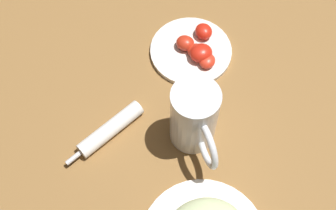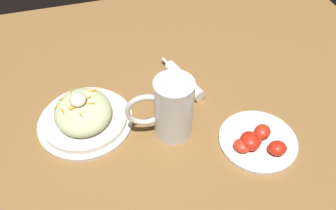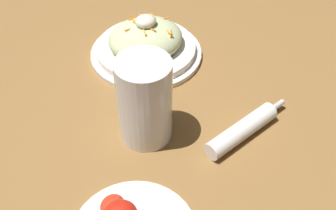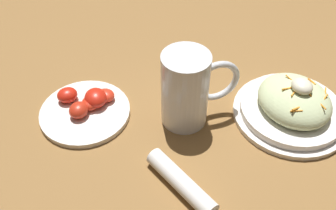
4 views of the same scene
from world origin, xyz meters
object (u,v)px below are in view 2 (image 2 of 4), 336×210
napkin_roll (184,80)px  tomato_plate (258,141)px  salad_plate (84,116)px  beer_mug (172,111)px

napkin_roll → tomato_plate: 0.27m
salad_plate → tomato_plate: bearing=65.0°
beer_mug → napkin_roll: beer_mug is taller
napkin_roll → beer_mug: bearing=-27.7°
beer_mug → tomato_plate: 0.22m
salad_plate → beer_mug: size_ratio=1.47×
salad_plate → napkin_roll: size_ratio=1.26×
tomato_plate → salad_plate: bearing=-115.0°
beer_mug → napkin_roll: bearing=152.3°
salad_plate → tomato_plate: (0.18, 0.38, -0.02)m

